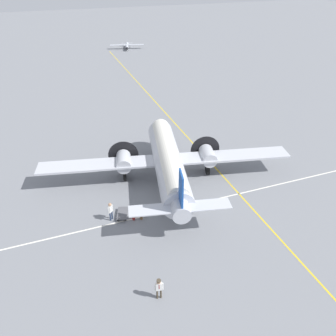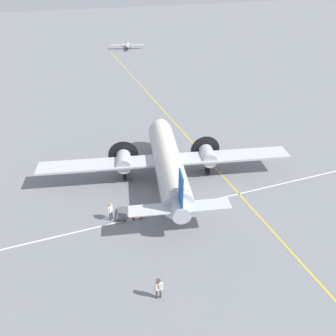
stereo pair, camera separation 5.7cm
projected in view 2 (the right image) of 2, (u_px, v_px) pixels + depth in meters
ground_plane at (168, 183)px, 34.42m from camera, size 300.00×300.00×0.00m
apron_line_eastwest at (219, 172)px, 36.15m from camera, size 120.00×0.16×0.01m
apron_line_northsouth at (183, 207)px, 31.03m from camera, size 0.16×120.00×0.01m
airliner_main at (167, 159)px, 33.40m from camera, size 17.30×26.13×6.20m
crew_foreground at (158, 287)px, 22.06m from camera, size 0.35×0.62×1.85m
passenger_boarding at (110, 210)px, 28.93m from camera, size 0.45×0.50×1.86m
suitcase_near_door at (133, 217)px, 29.50m from camera, size 0.47×0.19×0.47m
suitcase_upright_spare at (141, 216)px, 29.48m from camera, size 0.36×0.19×0.64m
baggage_cart at (122, 213)px, 29.81m from camera, size 1.99×1.43×0.56m
light_aircraft_distant at (128, 46)px, 85.84m from camera, size 6.63×8.73×1.75m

